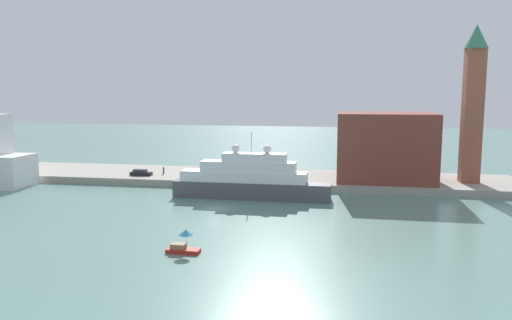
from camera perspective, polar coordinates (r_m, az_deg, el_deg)
The scene contains 9 objects.
ground at distance 81.39m, azimuth -4.80°, elevation -5.55°, with size 400.00×400.00×0.00m, color slate.
quay_dock at distance 105.66m, azimuth -1.17°, elevation -2.06°, with size 110.00×19.17×1.41m, color gray.
large_yacht at distance 88.04m, azimuth -0.78°, elevation -2.34°, with size 28.12×3.92×11.77m.
small_motorboat at distance 59.54m, azimuth -8.38°, elevation -9.53°, with size 3.93×1.77×2.84m.
harbor_building at distance 101.98m, azimuth 14.65°, elevation 1.52°, with size 18.68×15.15×13.35m, color brown.
bell_tower at distance 103.94m, azimuth 23.70°, elevation 6.50°, with size 4.48×4.48×30.01m.
parked_car at distance 107.09m, azimuth -13.10°, elevation -1.45°, with size 4.50×1.64×1.27m.
person_figure at distance 108.07m, azimuth -10.59°, elevation -1.19°, with size 0.36×0.36×1.61m.
mooring_bollard at distance 96.89m, azimuth -0.35°, elevation -2.34°, with size 0.56×0.56×0.64m, color black.
Camera 1 is at (20.91, -76.41, 18.67)m, focal length 34.77 mm.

